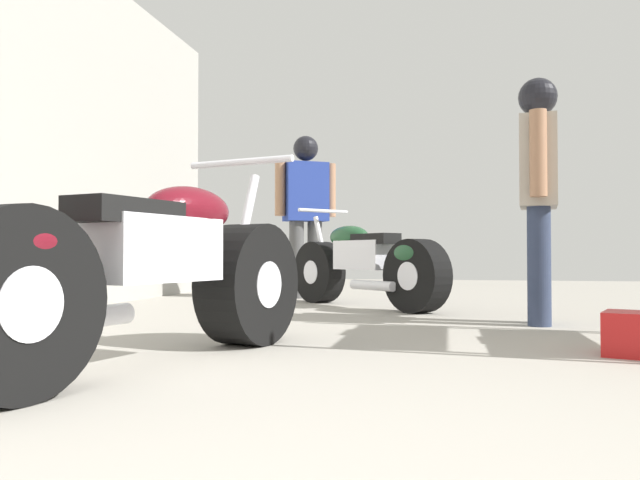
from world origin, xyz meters
TOP-DOWN VIEW (x-y plane):
  - ground_plane at (0.00, 3.28)m, footprint 15.75×15.75m
  - motorcycle_maroon_cruiser at (-0.64, 1.76)m, footprint 0.83×2.03m
  - motorcycle_black_naked at (-0.15, 4.86)m, footprint 1.55×1.46m
  - mechanic_in_blue at (-0.93, 5.93)m, footprint 0.64×0.44m
  - mechanic_with_helmet at (1.16, 3.75)m, footprint 0.29×0.65m

SIDE VIEW (x-z plane):
  - ground_plane at x=0.00m, z-range 0.00..0.00m
  - motorcycle_black_naked at x=-0.15m, z-range -0.08..0.83m
  - motorcycle_maroon_cruiser at x=-0.64m, z-range -0.09..0.86m
  - mechanic_with_helmet at x=1.16m, z-range 0.16..1.81m
  - mechanic_in_blue at x=-0.93m, z-range 0.17..1.92m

